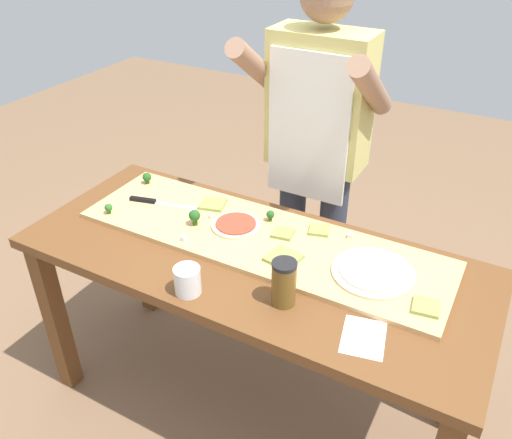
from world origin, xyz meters
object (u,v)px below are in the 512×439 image
object	(u,v)px
cheese_crumble_d	(174,183)
cheese_crumble_e	(193,212)
pizza_slice_far_left	(319,230)
cheese_crumble_c	(211,216)
pizza_slice_far_right	(283,233)
broccoli_floret_back_mid	(270,215)
recipe_note	(363,337)
pizza_slice_center	(283,258)
sauce_jar	(284,283)
pizza_slice_near_right	(213,204)
prep_table	(252,280)
cheese_crumble_b	(184,238)
pizza_whole_tomato_red	(236,225)
broccoli_floret_center_right	(147,177)
cook_center	(316,142)
chefs_knife	(154,202)
cheese_crumble_a	(350,235)
pizza_whole_cheese_artichoke	(373,272)
pizza_slice_near_left	(426,307)
flour_cup	(188,282)
broccoli_floret_front_mid	(109,208)

from	to	relation	value
cheese_crumble_d	cheese_crumble_e	size ratio (longest dim) A/B	0.68
pizza_slice_far_left	cheese_crumble_c	world-z (taller)	same
pizza_slice_far_right	broccoli_floret_back_mid	world-z (taller)	broccoli_floret_back_mid
recipe_note	pizza_slice_center	bearing A→B (deg)	150.44
pizza_slice_center	sauce_jar	distance (m)	0.21
pizza_slice_near_right	recipe_note	bearing A→B (deg)	-26.99
prep_table	cheese_crumble_b	size ratio (longest dim) A/B	96.60
pizza_whole_tomato_red	broccoli_floret_center_right	world-z (taller)	broccoli_floret_center_right
cheese_crumble_d	cook_center	bearing A→B (deg)	32.06
broccoli_floret_center_right	cheese_crumble_e	bearing A→B (deg)	-20.07
cheese_crumble_c	pizza_whole_tomato_red	bearing A→B (deg)	-2.70
cheese_crumble_b	cheese_crumble_c	world-z (taller)	cheese_crumble_b
chefs_knife	pizza_slice_center	xyz separation A→B (m)	(0.63, -0.09, -0.00)
cheese_crumble_a	sauce_jar	size ratio (longest dim) A/B	0.12
recipe_note	pizza_whole_cheese_artichoke	bearing A→B (deg)	103.20
cheese_crumble_c	sauce_jar	distance (m)	0.53
pizza_whole_tomato_red	pizza_slice_far_right	xyz separation A→B (m)	(0.18, 0.04, -0.00)
cheese_crumble_b	cheese_crumble_d	xyz separation A→B (m)	(-0.28, 0.33, -0.00)
broccoli_floret_center_right	cheese_crumble_a	xyz separation A→B (m)	(0.91, 0.03, -0.02)
prep_table	broccoli_floret_back_mid	distance (m)	0.26
broccoli_floret_center_right	cook_center	world-z (taller)	cook_center
pizza_slice_near_left	broccoli_floret_center_right	bearing A→B (deg)	169.97
cheese_crumble_a	cheese_crumble_e	world-z (taller)	same
pizza_slice_center	cook_center	bearing A→B (deg)	103.37
pizza_slice_near_left	cheese_crumble_a	xyz separation A→B (m)	(-0.33, 0.25, 0.00)
cheese_crumble_b	cheese_crumble_c	bearing A→B (deg)	89.52
cheese_crumble_d	flour_cup	xyz separation A→B (m)	(0.45, -0.54, 0.02)
pizza_slice_far_left	cheese_crumble_e	xyz separation A→B (m)	(-0.48, -0.13, 0.00)
cheese_crumble_a	flour_cup	world-z (taller)	flour_cup
sauce_jar	recipe_note	size ratio (longest dim) A/B	0.97
prep_table	broccoli_floret_front_mid	bearing A→B (deg)	-174.79
pizza_slice_near_right	pizza_whole_tomato_red	bearing A→B (deg)	-28.98
sauce_jar	flour_cup	bearing A→B (deg)	-160.52
pizza_slice_center	cheese_crumble_b	xyz separation A→B (m)	(-0.36, -0.07, 0.00)
pizza_slice_far_left	cheese_crumble_b	distance (m)	0.50
pizza_slice_near_left	prep_table	bearing A→B (deg)	179.18
prep_table	pizza_slice_far_right	bearing A→B (deg)	68.68
cheese_crumble_e	cheese_crumble_b	bearing A→B (deg)	-65.67
pizza_slice_far_right	recipe_note	bearing A→B (deg)	-38.40
chefs_knife	cheese_crumble_a	size ratio (longest dim) A/B	15.25
pizza_slice_far_right	sauce_jar	size ratio (longest dim) A/B	0.48
pizza_slice_far_left	cheese_crumble_a	distance (m)	0.12
pizza_slice_far_right	cheese_crumble_a	size ratio (longest dim) A/B	3.95
prep_table	pizza_slice_center	xyz separation A→B (m)	(0.12, 0.01, 0.14)
pizza_slice_far_left	pizza_slice_near_right	distance (m)	0.45
pizza_slice_near_left	recipe_note	world-z (taller)	pizza_slice_near_left
pizza_slice_far_right	cheese_crumble_e	world-z (taller)	cheese_crumble_e
pizza_slice_near_right	cook_center	bearing A→B (deg)	55.10
cheese_crumble_a	broccoli_floret_center_right	bearing A→B (deg)	-178.14
sauce_jar	pizza_slice_far_left	bearing A→B (deg)	96.89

